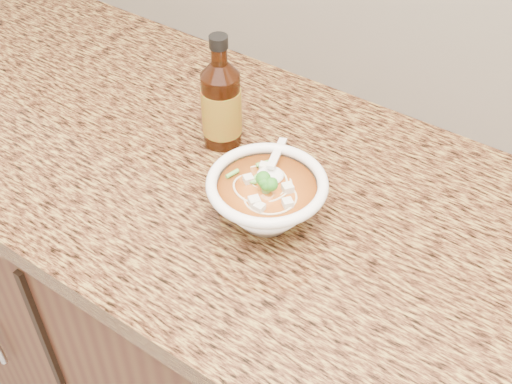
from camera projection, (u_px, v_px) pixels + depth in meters
The scene contains 3 objects.
counter_slab at pixel (399, 255), 0.97m from camera, with size 4.00×0.68×0.04m, color olive.
soup_bowl at pixel (267, 199), 0.97m from camera, with size 0.18×0.20×0.10m.
hot_sauce_bottle at pixel (221, 105), 1.09m from camera, with size 0.08×0.08×0.21m.
Camera 1 is at (0.19, 1.02, 1.61)m, focal length 45.00 mm.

